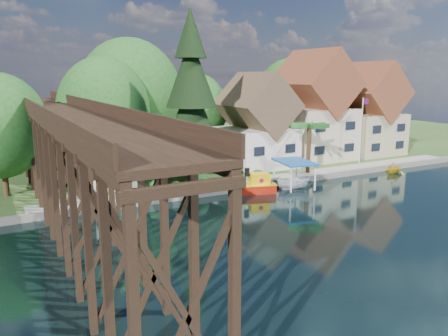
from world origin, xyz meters
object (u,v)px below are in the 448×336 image
Objects in this scene: house_center at (313,113)px; shed at (107,152)px; house_right at (367,115)px; boat_canopy at (294,177)px; boat_yellow at (394,167)px; trestle_bridge at (68,156)px; flagpole at (362,123)px; house_left at (256,127)px; palm_tree at (309,127)px; conifer at (191,101)px; boat_white_a at (299,182)px; tugboat at (258,185)px.

shed is at bearing -175.76° from house_center.
house_center is 9.04m from house_right.
boat_canopy is 14.75m from boat_yellow.
trestle_bridge is 15.88× the size of boat_yellow.
trestle_bridge is at bearing -118.19° from shed.
house_right reaches higher than flagpole.
house_right reaches higher than house_left.
shed is at bearing 152.73° from boat_canopy.
shed reaches higher than palm_tree.
conifer is at bearing 170.00° from palm_tree.
house_center is at bearing 13.60° from conifer.
house_left is 1.40× the size of shed.
shed is at bearing 75.48° from boat_white_a.
boat_white_a is (-12.39, -3.89, -5.03)m from flagpole.
boat_canopy is (3.85, -0.63, 0.48)m from tugboat.
palm_tree is at bearing 9.71° from trestle_bridge.
trestle_bridge reaches higher than tugboat.
flagpole is at bearing 19.14° from boat_canopy.
conifer is (-10.18, -4.14, 3.49)m from house_left.
tugboat is at bearing 80.28° from boat_yellow.
house_center is 27.20m from shed.
house_right is (9.00, -0.50, -0.64)m from house_center.
tugboat is 1.10× the size of boat_white_a.
house_left is at bearing 22.13° from conifer.
house_center reaches higher than trestle_bridge.
house_left is at bearing 157.20° from flagpole.
conifer is at bearing 68.07° from boat_yellow.
flagpole is 18.74m from tugboat.
flagpole is (22.21, -0.92, -3.23)m from conifer.
shed is 2.82× the size of boat_yellow.
shed is 0.46× the size of conifer.
house_left is at bearing 58.56° from tugboat.
trestle_bridge is 5.63× the size of shed.
flagpole is (30.03, -3.56, 1.57)m from shed.
tugboat is at bearing -121.44° from house_left.
shed is 1.34× the size of palm_tree.
shed is 19.46m from boat_white_a.
house_left is 0.65× the size of conifer.
house_right is 22.57m from boat_canopy.
boat_white_a is at bearing -26.09° from conifer.
house_center is at bearing 19.49° from trestle_bridge.
boat_yellow is at bearing -36.24° from house_left.
house_right is 3.20× the size of tugboat.
conifer is 3.40× the size of boat_canopy.
palm_tree is at bearing -66.74° from house_left.
house_center is 15.83m from boat_canopy.
house_center is 14.61m from boat_white_a.
boat_canopy is at bearing -100.28° from house_left.
boat_canopy is 1.79× the size of boat_yellow.
house_right is 28.62m from conifer.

